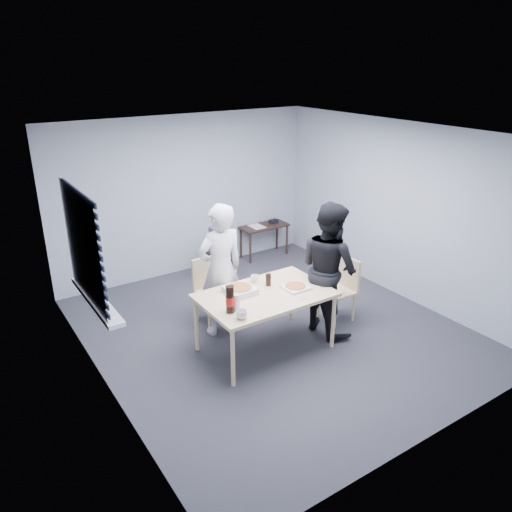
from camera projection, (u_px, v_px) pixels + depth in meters
room at (87, 255)px, 5.37m from camera, size 5.00×5.00×5.00m
dining_table at (265, 298)px, 6.04m from camera, size 1.57×1.00×0.77m
chair_far at (210, 285)px, 6.83m from camera, size 0.42×0.42×0.89m
chair_right at (342, 285)px, 6.85m from camera, size 0.42×0.42×0.89m
person_white at (220, 270)px, 6.38m from camera, size 0.65×0.42×1.77m
person_black at (329, 268)px, 6.43m from camera, size 0.47×0.86×1.77m
side_table at (264, 229)px, 9.02m from camera, size 0.88×0.39×0.59m
stool at (221, 259)px, 8.04m from camera, size 0.35×0.35×0.49m
backpack at (221, 240)px, 7.91m from camera, size 0.32×0.23×0.45m
pizza_box_a at (240, 290)px, 6.02m from camera, size 0.34×0.34×0.08m
pizza_box_b at (295, 287)px, 6.15m from camera, size 0.30×0.30×0.04m
mug_a at (242, 314)px, 5.43m from camera, size 0.17×0.17×0.10m
mug_b at (255, 279)px, 6.30m from camera, size 0.10×0.10×0.09m
cola_glass at (268, 280)px, 6.20m from camera, size 0.08×0.08×0.15m
soda_bottle at (230, 300)px, 5.53m from camera, size 0.10×0.10×0.32m
plastic_cups at (236, 302)px, 5.60m from camera, size 0.11×0.11×0.19m
rubber_band at (303, 299)px, 5.89m from camera, size 0.07×0.07×0.00m
papers at (257, 226)px, 8.92m from camera, size 0.26×0.33×0.01m
black_box at (273, 221)px, 9.10m from camera, size 0.15×0.11×0.06m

